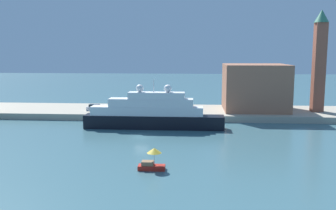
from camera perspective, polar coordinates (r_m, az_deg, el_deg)
ground at (r=70.43m, az=-4.09°, el=-4.95°), size 400.00×400.00×0.00m
quay_dock at (r=94.66m, az=-1.89°, el=-1.08°), size 110.00×18.07×1.48m
large_yacht at (r=77.93m, az=-2.47°, el=-1.34°), size 29.08×3.80×10.28m
small_motorboat at (r=51.33m, az=-2.45°, el=-8.44°), size 3.66×2.00×3.07m
harbor_building at (r=95.71m, az=13.09°, el=2.67°), size 15.26×15.07×11.32m
bell_tower at (r=96.90m, az=22.07°, el=6.68°), size 3.41×3.41×24.23m
parked_car at (r=94.14m, az=-11.06°, el=-0.42°), size 4.14×1.81×1.55m
person_figure at (r=89.36m, az=-9.03°, el=-0.75°), size 0.36×0.36×1.69m
mooring_bollard at (r=86.58m, az=2.70°, el=-1.26°), size 0.51×0.51×0.62m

